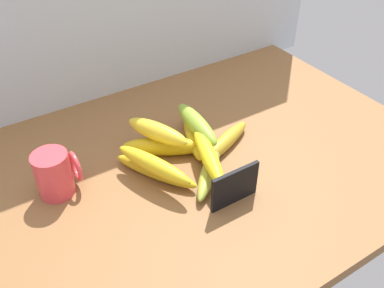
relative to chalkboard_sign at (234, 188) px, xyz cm
name	(u,v)px	position (x,y,z in cm)	size (l,w,h in cm)	color
counter_top	(200,166)	(1.20, 14.15, -5.36)	(110.00, 76.00, 3.00)	brown
chalkboard_sign	(234,188)	(0.00, 0.00, 0.00)	(11.00, 1.80, 8.40)	black
coffee_mug	(55,174)	(-29.12, 21.93, 1.11)	(8.85, 7.35, 9.94)	#E1424A
banana_0	(209,171)	(0.04, 8.95, -2.23)	(19.05, 3.25, 3.25)	#9FAC3B
banana_1	(164,146)	(-4.32, 20.96, -1.68)	(19.08, 4.35, 4.35)	gold
banana_2	(156,171)	(-9.85, 15.00, -2.18)	(20.22, 3.35, 3.35)	gold
banana_3	(225,142)	(8.83, 15.20, -2.12)	(18.99, 3.48, 3.48)	gold
banana_4	(193,135)	(3.88, 21.60, -2.17)	(19.05, 3.38, 3.38)	gold
banana_5	(154,164)	(-10.91, 13.56, 1.25)	(19.20, 3.52, 3.52)	yellow
banana_6	(208,155)	(0.51, 10.17, 1.11)	(20.58, 3.43, 3.43)	yellow
banana_7	(197,124)	(4.30, 20.62, 1.61)	(17.85, 4.17, 4.17)	#8CAE34
banana_8	(157,132)	(-5.53, 21.58, 2.57)	(16.11, 4.16, 4.16)	yellow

